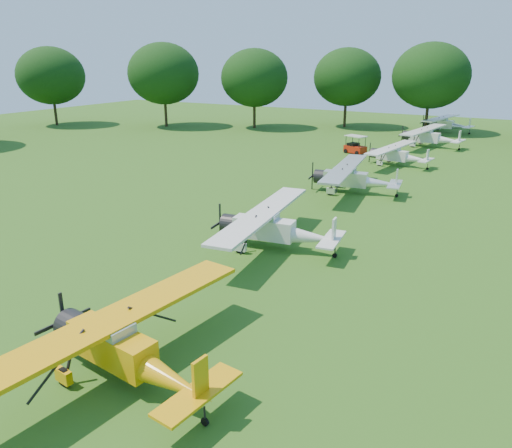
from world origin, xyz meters
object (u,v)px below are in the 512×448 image
at_px(aircraft_5, 397,154).
at_px(aircraft_6, 429,136).
at_px(aircraft_2, 122,346).
at_px(aircraft_3, 273,226).
at_px(aircraft_4, 352,177).
at_px(golf_cart, 355,147).
at_px(aircraft_7, 445,123).

bearing_deg(aircraft_5, aircraft_6, 94.75).
height_order(aircraft_2, aircraft_6, aircraft_2).
distance_m(aircraft_2, aircraft_3, 13.95).
xyz_separation_m(aircraft_4, aircraft_5, (0.45, 12.82, -0.15)).
bearing_deg(aircraft_3, golf_cart, 93.25).
distance_m(aircraft_3, aircraft_6, 40.51).
bearing_deg(aircraft_2, aircraft_5, 98.60).
distance_m(aircraft_2, aircraft_7, 68.90).
relative_size(aircraft_5, aircraft_7, 0.90).
bearing_deg(aircraft_6, aircraft_2, -81.64).
distance_m(aircraft_2, aircraft_4, 28.42).
height_order(aircraft_2, aircraft_3, aircraft_2).
height_order(aircraft_2, golf_cart, aircraft_2).
relative_size(aircraft_3, golf_cart, 4.39).
relative_size(aircraft_6, aircraft_7, 1.03).
bearing_deg(aircraft_2, aircraft_7, 97.93).
distance_m(aircraft_5, aircraft_6, 13.20).
bearing_deg(golf_cart, aircraft_4, -51.60).
distance_m(aircraft_6, aircraft_7, 14.52).
xyz_separation_m(aircraft_3, aircraft_4, (-0.13, 14.50, -0.03)).
relative_size(aircraft_2, aircraft_4, 1.02).
distance_m(aircraft_7, golf_cart, 23.99).
xyz_separation_m(aircraft_5, golf_cart, (-6.03, 4.52, -0.52)).
height_order(aircraft_3, aircraft_5, aircraft_3).
distance_m(aircraft_2, aircraft_6, 54.38).
relative_size(aircraft_2, aircraft_7, 1.03).
distance_m(aircraft_6, golf_cart, 10.96).
relative_size(aircraft_4, aircraft_7, 1.01).
bearing_deg(aircraft_4, golf_cart, 99.87).
bearing_deg(aircraft_4, aircraft_5, 80.01).
bearing_deg(aircraft_6, aircraft_3, -83.40).
height_order(aircraft_6, golf_cart, aircraft_6).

